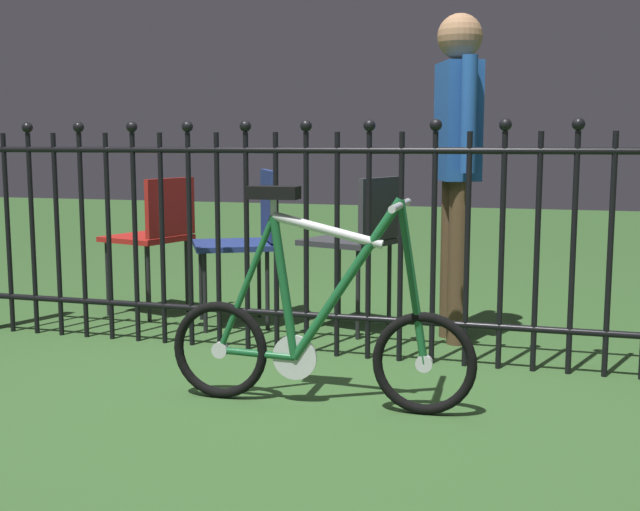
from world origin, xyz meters
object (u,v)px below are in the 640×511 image
chair_navy (248,232)px  person_visitor (457,148)px  chair_charcoal (360,234)px  bicycle (318,330)px  chair_red (156,230)px

chair_navy → person_visitor: 1.27m
chair_charcoal → chair_navy: 0.65m
chair_charcoal → person_visitor: size_ratio=0.51×
bicycle → person_visitor: person_visitor is taller
chair_red → person_visitor: size_ratio=0.49×
chair_red → person_visitor: person_visitor is taller
bicycle → chair_charcoal: (-0.15, 1.30, 0.23)m
bicycle → chair_charcoal: 1.33m
chair_charcoal → person_visitor: (0.52, -0.06, 0.46)m
chair_charcoal → person_visitor: 0.70m
bicycle → chair_charcoal: size_ratio=1.45×
bicycle → chair_red: (-1.41, 1.36, 0.21)m
chair_navy → person_visitor: person_visitor is taller
chair_charcoal → chair_navy: size_ratio=0.96×
person_visitor → chair_red: bearing=176.0°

